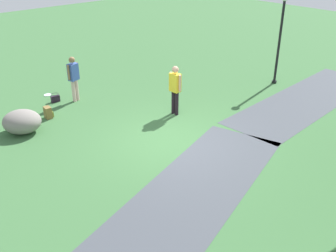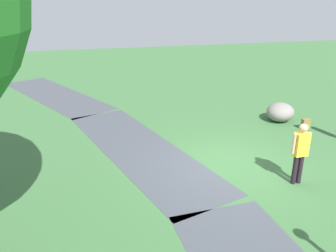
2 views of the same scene
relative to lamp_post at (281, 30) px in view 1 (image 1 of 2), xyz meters
The scene contains 10 objects.
ground_plane 6.97m from the lamp_post, ahead, with size 48.00×48.00×0.00m, color #3A6739.
footpath_segment_near 2.92m from the lamp_post, 72.99° to the left, with size 8.11×2.69×0.01m.
footpath_segment_mid 9.25m from the lamp_post, 21.05° to the left, with size 8.31×4.46×0.01m.
lamp_post is the anchor object (origin of this frame).
lawn_boulder 10.16m from the lamp_post, 15.61° to the right, with size 1.58×1.58×0.73m.
woman_with_handbag 8.16m from the lamp_post, 28.36° to the right, with size 0.50×0.33×1.68m.
man_near_boulder 5.32m from the lamp_post, ahead, with size 0.25×0.52×1.71m.
handbag_on_grass 9.05m from the lamp_post, 28.83° to the right, with size 0.33×0.31×0.31m.
backpack_by_boulder 9.33m from the lamp_post, 20.11° to the right, with size 0.28×0.29×0.40m.
frisbee_on_grass 9.42m from the lamp_post, 33.51° to the right, with size 0.28×0.28×0.02m.
Camera 1 is at (6.95, 7.60, 5.64)m, focal length 41.65 mm.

